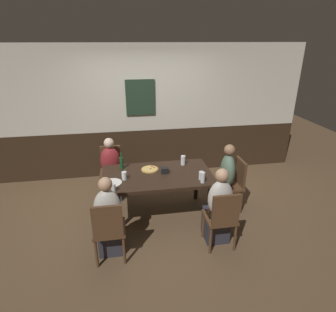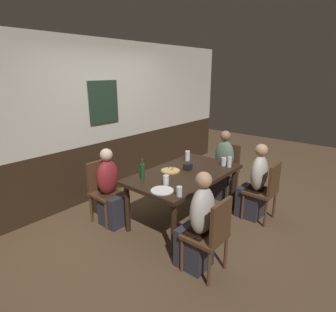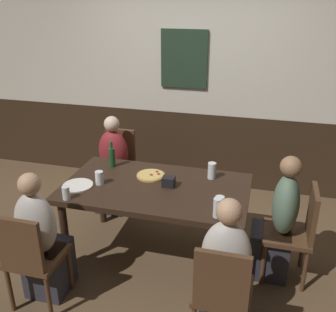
# 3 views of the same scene
# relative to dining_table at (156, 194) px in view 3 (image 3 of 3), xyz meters

# --- Properties ---
(ground_plane) EXTENTS (12.00, 12.00, 0.00)m
(ground_plane) POSITION_rel_dining_table_xyz_m (0.00, 0.00, -0.66)
(ground_plane) COLOR brown
(wall_back) EXTENTS (6.40, 0.13, 2.60)m
(wall_back) POSITION_rel_dining_table_xyz_m (-0.00, 1.65, 0.64)
(wall_back) COLOR #332316
(wall_back) RESTS_ON ground_plane
(dining_table) EXTENTS (1.66, 0.96, 0.74)m
(dining_table) POSITION_rel_dining_table_xyz_m (0.00, 0.00, 0.00)
(dining_table) COLOR black
(dining_table) RESTS_ON ground_plane
(chair_head_east) EXTENTS (0.40, 0.40, 0.88)m
(chair_head_east) POSITION_rel_dining_table_xyz_m (1.25, 0.00, -0.16)
(chair_head_east) COLOR #513521
(chair_head_east) RESTS_ON ground_plane
(chair_left_far) EXTENTS (0.40, 0.40, 0.88)m
(chair_left_far) POSITION_rel_dining_table_xyz_m (-0.73, 0.89, -0.16)
(chair_left_far) COLOR #513521
(chair_left_far) RESTS_ON ground_plane
(chair_right_near) EXTENTS (0.40, 0.40, 0.88)m
(chair_right_near) POSITION_rel_dining_table_xyz_m (0.73, -0.89, -0.16)
(chair_right_near) COLOR #513521
(chair_right_near) RESTS_ON ground_plane
(chair_left_near) EXTENTS (0.40, 0.40, 0.88)m
(chair_left_near) POSITION_rel_dining_table_xyz_m (-0.73, -0.89, -0.16)
(chair_left_near) COLOR #513521
(chair_left_near) RESTS_ON ground_plane
(person_head_east) EXTENTS (0.37, 0.34, 1.15)m
(person_head_east) POSITION_rel_dining_table_xyz_m (1.09, 0.00, -0.18)
(person_head_east) COLOR #2D2D38
(person_head_east) RESTS_ON ground_plane
(person_left_far) EXTENTS (0.34, 0.37, 1.10)m
(person_left_far) POSITION_rel_dining_table_xyz_m (-0.73, 0.73, -0.20)
(person_left_far) COLOR #2D2D38
(person_left_far) RESTS_ON ground_plane
(person_right_near) EXTENTS (0.34, 0.37, 1.14)m
(person_right_near) POSITION_rel_dining_table_xyz_m (0.73, -0.73, -0.19)
(person_right_near) COLOR #2D2D38
(person_right_near) RESTS_ON ground_plane
(person_left_near) EXTENTS (0.34, 0.37, 1.14)m
(person_left_near) POSITION_rel_dining_table_xyz_m (-0.73, -0.73, -0.19)
(person_left_near) COLOR #2D2D38
(person_left_near) RESTS_ON ground_plane
(pizza) EXTENTS (0.27, 0.27, 0.03)m
(pizza) POSITION_rel_dining_table_xyz_m (-0.10, 0.18, 0.09)
(pizza) COLOR tan
(pizza) RESTS_ON dining_table
(tumbler_short) EXTENTS (0.07, 0.07, 0.12)m
(tumbler_short) POSITION_rel_dining_table_xyz_m (0.61, -0.27, 0.13)
(tumbler_short) COLOR silver
(tumbler_short) RESTS_ON dining_table
(pint_glass_amber) EXTENTS (0.08, 0.08, 0.16)m
(pint_glass_amber) POSITION_rel_dining_table_xyz_m (0.46, 0.29, 0.15)
(pint_glass_amber) COLOR silver
(pint_glass_amber) RESTS_ON dining_table
(beer_glass_half) EXTENTS (0.06, 0.06, 0.16)m
(beer_glass_half) POSITION_rel_dining_table_xyz_m (0.61, -0.37, 0.15)
(beer_glass_half) COLOR silver
(beer_glass_half) RESTS_ON dining_table
(pint_glass_stout) EXTENTS (0.06, 0.06, 0.12)m
(pint_glass_stout) POSITION_rel_dining_table_xyz_m (-0.66, -0.42, 0.13)
(pint_glass_stout) COLOR silver
(pint_glass_stout) RESTS_ON dining_table
(pint_glass_pale) EXTENTS (0.07, 0.07, 0.12)m
(pint_glass_pale) POSITION_rel_dining_table_xyz_m (-0.50, -0.09, 0.13)
(pint_glass_pale) COLOR silver
(pint_glass_pale) RESTS_ON dining_table
(beer_bottle_green) EXTENTS (0.06, 0.06, 0.27)m
(beer_bottle_green) POSITION_rel_dining_table_xyz_m (-0.54, 0.29, 0.19)
(beer_bottle_green) COLOR #194723
(beer_bottle_green) RESTS_ON dining_table
(plate_white_large) EXTENTS (0.27, 0.27, 0.01)m
(plate_white_large) POSITION_rel_dining_table_xyz_m (-0.68, -0.18, 0.08)
(plate_white_large) COLOR white
(plate_white_large) RESTS_ON dining_table
(condiment_caddy) EXTENTS (0.11, 0.09, 0.09)m
(condiment_caddy) POSITION_rel_dining_table_xyz_m (0.11, 0.03, 0.12)
(condiment_caddy) COLOR black
(condiment_caddy) RESTS_ON dining_table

